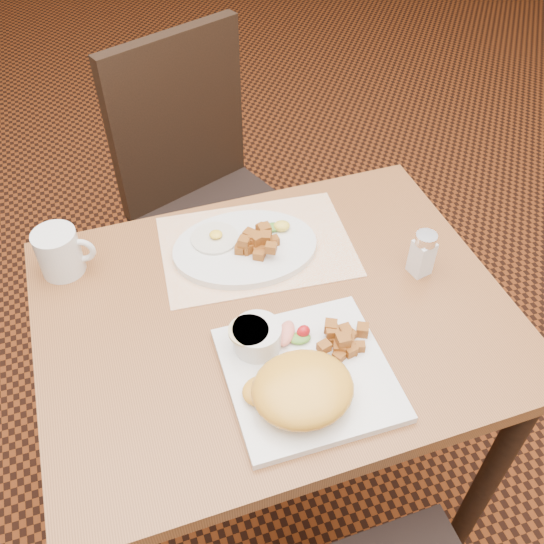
{
  "coord_description": "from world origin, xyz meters",
  "views": [
    {
      "loc": [
        -0.25,
        -0.73,
        1.64
      ],
      "look_at": [
        0.01,
        0.03,
        0.82
      ],
      "focal_mm": 40.0,
      "sensor_mm": 36.0,
      "label": 1
    }
  ],
  "objects_px": {
    "plate_square": "(308,374)",
    "chair_far": "(207,191)",
    "coffee_mug": "(60,252)",
    "plate_oval": "(245,248)",
    "salt_shaker": "(423,253)",
    "table": "(274,344)"
  },
  "relations": [
    {
      "from": "salt_shaker",
      "to": "coffee_mug",
      "type": "height_order",
      "value": "salt_shaker"
    },
    {
      "from": "plate_square",
      "to": "salt_shaker",
      "type": "height_order",
      "value": "salt_shaker"
    },
    {
      "from": "plate_square",
      "to": "coffee_mug",
      "type": "bearing_deg",
      "value": 132.81
    },
    {
      "from": "plate_square",
      "to": "chair_far",
      "type": "bearing_deg",
      "value": 88.95
    },
    {
      "from": "chair_far",
      "to": "coffee_mug",
      "type": "distance_m",
      "value": 0.64
    },
    {
      "from": "chair_far",
      "to": "salt_shaker",
      "type": "relative_size",
      "value": 9.7
    },
    {
      "from": "plate_oval",
      "to": "coffee_mug",
      "type": "height_order",
      "value": "coffee_mug"
    },
    {
      "from": "chair_far",
      "to": "plate_square",
      "type": "relative_size",
      "value": 3.46
    },
    {
      "from": "table",
      "to": "plate_oval",
      "type": "relative_size",
      "value": 2.96
    },
    {
      "from": "chair_far",
      "to": "salt_shaker",
      "type": "bearing_deg",
      "value": 92.47
    },
    {
      "from": "plate_oval",
      "to": "coffee_mug",
      "type": "bearing_deg",
      "value": 169.49
    },
    {
      "from": "plate_oval",
      "to": "salt_shaker",
      "type": "height_order",
      "value": "salt_shaker"
    },
    {
      "from": "salt_shaker",
      "to": "plate_oval",
      "type": "bearing_deg",
      "value": 152.03
    },
    {
      "from": "plate_square",
      "to": "plate_oval",
      "type": "relative_size",
      "value": 0.92
    },
    {
      "from": "coffee_mug",
      "to": "plate_oval",
      "type": "bearing_deg",
      "value": -10.51
    },
    {
      "from": "table",
      "to": "chair_far",
      "type": "bearing_deg",
      "value": 88.29
    },
    {
      "from": "table",
      "to": "salt_shaker",
      "type": "bearing_deg",
      "value": 0.52
    },
    {
      "from": "table",
      "to": "plate_oval",
      "type": "height_order",
      "value": "plate_oval"
    },
    {
      "from": "table",
      "to": "coffee_mug",
      "type": "bearing_deg",
      "value": 147.13
    },
    {
      "from": "salt_shaker",
      "to": "coffee_mug",
      "type": "relative_size",
      "value": 0.86
    },
    {
      "from": "table",
      "to": "chair_far",
      "type": "distance_m",
      "value": 0.68
    },
    {
      "from": "salt_shaker",
      "to": "coffee_mug",
      "type": "xyz_separation_m",
      "value": [
        -0.68,
        0.24,
        -0.0
      ]
    }
  ]
}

